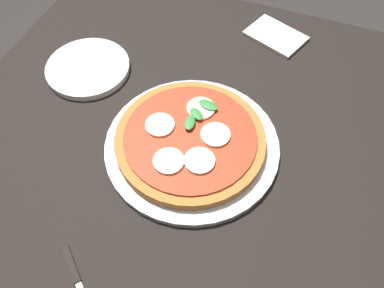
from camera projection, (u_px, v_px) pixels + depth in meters
name	position (u px, v px, depth m)	size (l,w,h in m)	color
ground_plane	(211.00, 285.00, 1.32)	(6.00, 6.00, 0.00)	#2D2B28
dining_table	(224.00, 199.00, 0.80)	(1.14, 1.01, 0.74)	black
serving_tray	(192.00, 145.00, 0.74)	(0.33, 0.33, 0.01)	silver
pizza	(190.00, 139.00, 0.73)	(0.28, 0.28, 0.03)	#B27033
plate_white	(88.00, 68.00, 0.86)	(0.18, 0.18, 0.01)	white
napkin	(276.00, 36.00, 0.92)	(0.13, 0.09, 0.01)	white
knife	(77.00, 279.00, 0.60)	(0.13, 0.11, 0.01)	black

